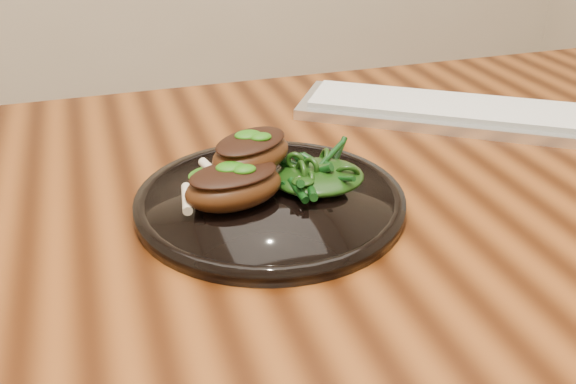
{
  "coord_description": "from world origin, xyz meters",
  "views": [
    {
      "loc": [
        -0.19,
        -0.66,
        1.11
      ],
      "look_at": [
        -0.0,
        -0.07,
        0.78
      ],
      "focal_mm": 40.0,
      "sensor_mm": 36.0,
      "label": 1
    }
  ],
  "objects_px": {
    "lamb_chop_front": "(233,185)",
    "greens_heap": "(319,171)",
    "plate": "(270,201)",
    "keyboard": "(459,112)",
    "desk": "(274,243)"
  },
  "relations": [
    {
      "from": "lamb_chop_front",
      "to": "greens_heap",
      "type": "xyz_separation_m",
      "value": [
        0.1,
        0.02,
        -0.01
      ]
    },
    {
      "from": "plate",
      "to": "greens_heap",
      "type": "xyz_separation_m",
      "value": [
        0.06,
        0.01,
        0.03
      ]
    },
    {
      "from": "keyboard",
      "to": "greens_heap",
      "type": "bearing_deg",
      "value": -149.25
    },
    {
      "from": "greens_heap",
      "to": "keyboard",
      "type": "relative_size",
      "value": 0.22
    },
    {
      "from": "desk",
      "to": "lamb_chop_front",
      "type": "bearing_deg",
      "value": -135.07
    },
    {
      "from": "greens_heap",
      "to": "keyboard",
      "type": "xyz_separation_m",
      "value": [
        0.29,
        0.17,
        -0.02
      ]
    },
    {
      "from": "desk",
      "to": "lamb_chop_front",
      "type": "distance_m",
      "value": 0.15
    },
    {
      "from": "desk",
      "to": "plate",
      "type": "xyz_separation_m",
      "value": [
        -0.02,
        -0.05,
        0.09
      ]
    },
    {
      "from": "greens_heap",
      "to": "keyboard",
      "type": "height_order",
      "value": "greens_heap"
    },
    {
      "from": "lamb_chop_front",
      "to": "keyboard",
      "type": "bearing_deg",
      "value": 25.59
    },
    {
      "from": "plate",
      "to": "greens_heap",
      "type": "height_order",
      "value": "greens_heap"
    },
    {
      "from": "desk",
      "to": "greens_heap",
      "type": "distance_m",
      "value": 0.13
    },
    {
      "from": "desk",
      "to": "plate",
      "type": "bearing_deg",
      "value": -109.71
    },
    {
      "from": "desk",
      "to": "keyboard",
      "type": "relative_size",
      "value": 3.35
    },
    {
      "from": "greens_heap",
      "to": "keyboard",
      "type": "bearing_deg",
      "value": 30.75
    }
  ]
}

